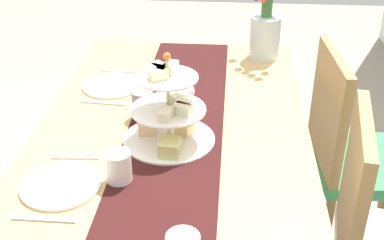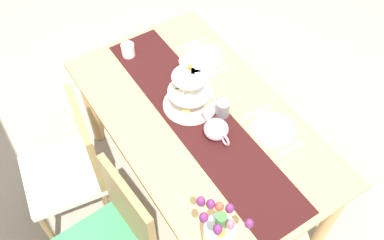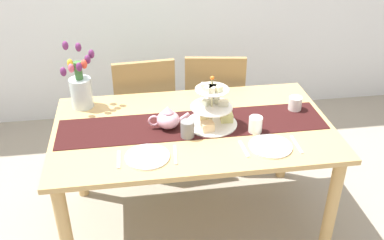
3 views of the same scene
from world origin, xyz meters
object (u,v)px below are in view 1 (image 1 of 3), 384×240
Objects in this scene: chair_right at (384,239)px; mug_white_text at (118,167)px; teapot at (177,91)px; chair_left at (352,150)px; tulip_vase at (266,28)px; dinner_plate_left at (112,86)px; dinner_plate_right at (61,185)px; fork_left at (119,71)px; mug_grey at (143,104)px; knife_left at (103,103)px; knife_right at (44,219)px; tiered_cake_stand at (168,115)px; fork_right at (75,157)px; dining_table at (173,150)px.

chair_right is 9.58× the size of mug_white_text.
chair_right is 3.82× the size of teapot.
chair_left is 2.24× the size of tulip_vase.
dinner_plate_left is at bearing -91.34° from chair_left.
fork_left is at bearing 180.00° from dinner_plate_right.
dinner_plate_left is at bearing 180.00° from dinner_plate_right.
mug_grey is at bearing 179.17° from mug_white_text.
fork_left is at bearing 180.00° from knife_left.
fork_left is 0.29m from knife_left.
tulip_vase is 0.72m from dinner_plate_left.
knife_right is at bearing -51.20° from chair_left.
chair_right is 2.99× the size of tiered_cake_stand.
knife_left is (0.01, -0.28, -0.06)m from teapot.
fork_right is at bearing -35.11° from tulip_vase.
dining_table is 9.41× the size of knife_right.
chair_right is at bearing 95.22° from mug_white_text.
dinner_plate_right is at bearing -56.81° from chair_left.
mug_grey reaches higher than fork_right.
teapot reaches higher than fork_right.
mug_white_text is (0.98, -0.45, -0.09)m from tulip_vase.
teapot is (-0.15, 0.00, 0.16)m from dining_table.
dinner_plate_right reaches higher than knife_right.
chair_left is at bearing 104.63° from mug_grey.
tulip_vase reaches higher than chair_left.
tulip_vase is at bearing 148.92° from dinner_plate_right.
teapot reaches higher than dining_table.
tiered_cake_stand is (0.11, -0.00, 0.20)m from dining_table.
teapot is at bearing 63.95° from dinner_plate_left.
chair_right is 1.00m from fork_right.
tulip_vase is 2.39× the size of knife_left.
mug_white_text is (0.76, 0.16, 0.04)m from fork_left.
tulip_vase is 4.27× the size of mug_white_text.
knife_left is 0.50m from mug_white_text.
chair_left reaches higher than dining_table.
chair_left is 9.58× the size of mug_grey.
mug_white_text is at bearing -27.16° from tiered_cake_stand.
dinner_plate_left is at bearing -144.46° from mug_grey.
dinner_plate_left is 0.66m from dinner_plate_right.
knife_left is 1.00× the size of knife_right.
knife_left is at bearing -112.23° from chair_right.
dinner_plate_left is 1.00× the size of dinner_plate_right.
knife_right is at bearing -33.87° from tiered_cake_stand.
dinner_plate_left is 0.80m from knife_right.
fork_left is 0.41m from mug_grey.
dining_table is 0.20m from mug_grey.
fork_right is at bearing -91.80° from chair_right.
knife_left is 1.13× the size of fork_right.
teapot is 1.59× the size of fork_right.
chair_right is at bearing 67.77° from knife_left.
teapot is at bearing 166.35° from mug_white_text.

